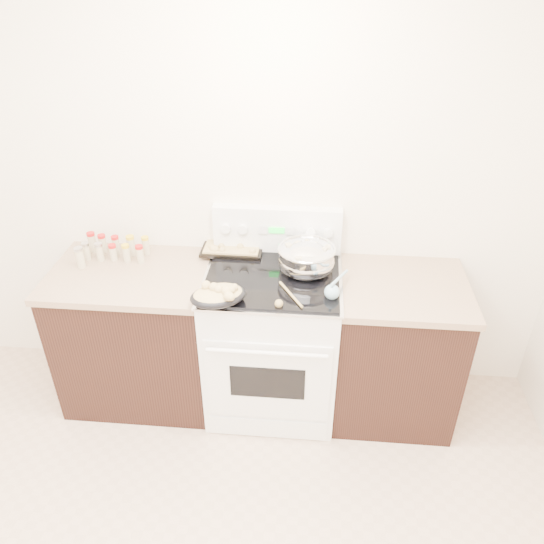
# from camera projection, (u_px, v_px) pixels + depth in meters

# --- Properties ---
(room_shell) EXTENTS (4.10, 3.60, 2.75)m
(room_shell) POSITION_uv_depth(u_px,v_px,m) (93.00, 316.00, 1.39)
(room_shell) COLOR white
(room_shell) RESTS_ON ground
(counter_left) EXTENTS (0.93, 0.67, 0.92)m
(counter_left) POSITION_uv_depth(u_px,v_px,m) (140.00, 334.00, 3.30)
(counter_left) COLOR black
(counter_left) RESTS_ON ground
(counter_right) EXTENTS (0.73, 0.67, 0.92)m
(counter_right) POSITION_uv_depth(u_px,v_px,m) (394.00, 348.00, 3.18)
(counter_right) COLOR black
(counter_right) RESTS_ON ground
(kitchen_range) EXTENTS (0.78, 0.73, 1.22)m
(kitchen_range) POSITION_uv_depth(u_px,v_px,m) (273.00, 338.00, 3.21)
(kitchen_range) COLOR white
(kitchen_range) RESTS_ON ground
(mixing_bowl) EXTENTS (0.38, 0.38, 0.19)m
(mixing_bowl) POSITION_uv_depth(u_px,v_px,m) (306.00, 259.00, 2.98)
(mixing_bowl) COLOR silver
(mixing_bowl) RESTS_ON kitchen_range
(roasting_pan) EXTENTS (0.35, 0.30, 0.11)m
(roasting_pan) POSITION_uv_depth(u_px,v_px,m) (218.00, 295.00, 2.72)
(roasting_pan) COLOR black
(roasting_pan) RESTS_ON kitchen_range
(baking_sheet) EXTENTS (0.37, 0.26, 0.06)m
(baking_sheet) POSITION_uv_depth(u_px,v_px,m) (232.00, 247.00, 3.21)
(baking_sheet) COLOR black
(baking_sheet) RESTS_ON kitchen_range
(wooden_spoon) EXTENTS (0.15, 0.23, 0.04)m
(wooden_spoon) POSITION_uv_depth(u_px,v_px,m) (283.00, 300.00, 2.75)
(wooden_spoon) COLOR tan
(wooden_spoon) RESTS_ON kitchen_range
(blue_ladle) EXTENTS (0.13, 0.27, 0.10)m
(blue_ladle) POSITION_uv_depth(u_px,v_px,m) (333.00, 290.00, 2.79)
(blue_ladle) COLOR #89B6CD
(blue_ladle) RESTS_ON kitchen_range
(spice_jars) EXTENTS (0.38, 0.24, 0.13)m
(spice_jars) POSITION_uv_depth(u_px,v_px,m) (111.00, 249.00, 3.15)
(spice_jars) COLOR #BFB28C
(spice_jars) RESTS_ON counter_left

